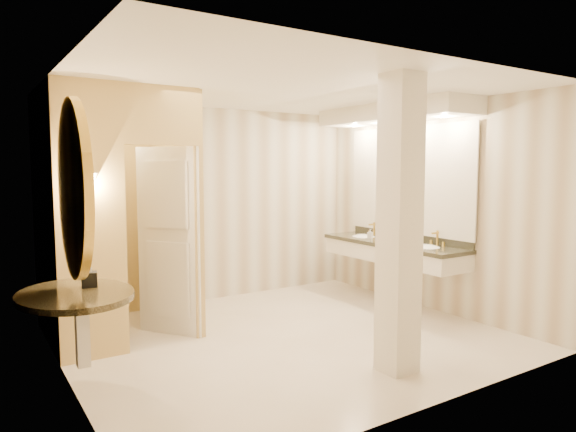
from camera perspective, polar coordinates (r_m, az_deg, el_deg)
name	(u,v)px	position (r m, az deg, el deg)	size (l,w,h in m)	color
floor	(287,337)	(5.83, -0.09, -13.33)	(4.50, 4.50, 0.00)	#F1E3D0
ceiling	(287,89)	(5.58, -0.10, 13.95)	(4.50, 4.50, 0.00)	white
wall_back	(210,205)	(7.30, -8.66, 1.24)	(4.50, 0.02, 2.70)	beige
wall_front	(431,237)	(4.02, 15.58, -2.23)	(4.50, 0.02, 2.70)	beige
wall_left	(63,230)	(4.72, -23.69, -1.38)	(0.02, 4.00, 2.70)	beige
wall_right	(430,207)	(7.02, 15.52, 0.95)	(0.02, 4.00, 2.70)	beige
toilet_closet	(155,211)	(5.92, -14.51, 0.53)	(1.50, 1.55, 2.70)	#F3D37F
wall_sconce	(91,182)	(5.18, -21.07, 3.51)	(0.14, 0.14, 0.42)	gold
vanity	(395,186)	(7.06, 11.85, 3.31)	(0.75, 2.38, 2.09)	silver
console_shelf	(75,233)	(4.42, -22.55, -1.77)	(1.11, 1.11, 2.01)	black
pillar	(399,225)	(4.73, 12.27, -1.04)	(0.30, 0.30, 2.70)	silver
tissue_box	(89,279)	(4.64, -21.20, -6.58)	(0.12, 0.12, 0.12)	black
toilet	(90,300)	(6.21, -21.17, -8.74)	(0.44, 0.77, 0.79)	white
soap_bottle_a	(370,234)	(7.31, 9.11, -1.96)	(0.06, 0.06, 0.14)	beige
soap_bottle_b	(398,238)	(7.01, 12.08, -2.36)	(0.10, 0.10, 0.13)	silver
soap_bottle_c	(398,236)	(6.91, 12.16, -2.14)	(0.08, 0.08, 0.21)	#C6B28C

